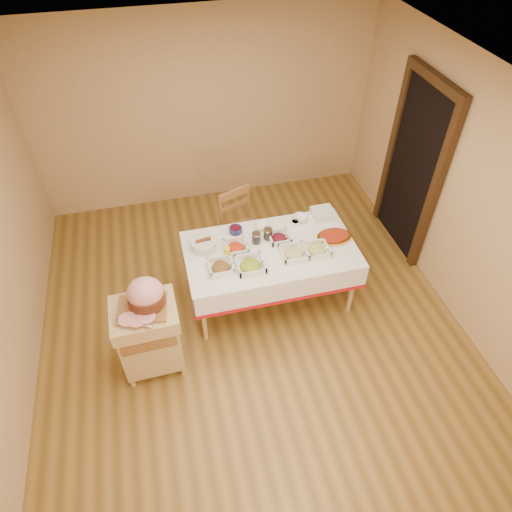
{
  "coord_description": "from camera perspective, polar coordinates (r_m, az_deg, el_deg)",
  "views": [
    {
      "loc": [
        -0.71,
        -3.12,
        4.04
      ],
      "look_at": [
        0.12,
        0.2,
        0.79
      ],
      "focal_mm": 32.0,
      "sensor_mm": 36.0,
      "label": 1
    }
  ],
  "objects": [
    {
      "name": "room_shell",
      "position": [
        4.22,
        -0.88,
        2.97
      ],
      "size": [
        5.0,
        5.0,
        5.0
      ],
      "color": "olive",
      "rests_on": "ground"
    },
    {
      "name": "doorway",
      "position": [
        5.77,
        19.1,
        10.51
      ],
      "size": [
        0.09,
        1.1,
        2.2
      ],
      "color": "black",
      "rests_on": "ground"
    },
    {
      "name": "dining_table",
      "position": [
        4.96,
        1.78,
        -0.46
      ],
      "size": [
        1.82,
        1.02,
        0.76
      ],
      "color": "tan",
      "rests_on": "ground"
    },
    {
      "name": "butcher_cart",
      "position": [
        4.55,
        -13.23,
        -9.51
      ],
      "size": [
        0.62,
        0.52,
        0.85
      ],
      "color": "tan",
      "rests_on": "ground"
    },
    {
      "name": "dining_chair",
      "position": [
        5.46,
        -1.74,
        3.34
      ],
      "size": [
        0.57,
        0.56,
        1.0
      ],
      "color": "brown",
      "rests_on": "ground"
    },
    {
      "name": "ham_on_board",
      "position": [
        4.2,
        -13.71,
        -4.87
      ],
      "size": [
        0.47,
        0.45,
        0.31
      ],
      "color": "brown",
      "rests_on": "butcher_cart"
    },
    {
      "name": "serving_dish_a",
      "position": [
        4.61,
        -4.42,
        -1.39
      ],
      "size": [
        0.25,
        0.25,
        0.11
      ],
      "color": "silver",
      "rests_on": "dining_table"
    },
    {
      "name": "serving_dish_b",
      "position": [
        4.61,
        -0.7,
        -1.15
      ],
      "size": [
        0.28,
        0.28,
        0.11
      ],
      "color": "silver",
      "rests_on": "dining_table"
    },
    {
      "name": "serving_dish_c",
      "position": [
        4.76,
        4.75,
        0.38
      ],
      "size": [
        0.27,
        0.27,
        0.11
      ],
      "color": "silver",
      "rests_on": "dining_table"
    },
    {
      "name": "serving_dish_d",
      "position": [
        4.84,
        7.63,
        0.82
      ],
      "size": [
        0.25,
        0.25,
        0.09
      ],
      "color": "silver",
      "rests_on": "dining_table"
    },
    {
      "name": "serving_dish_e",
      "position": [
        4.81,
        -2.56,
        1.05
      ],
      "size": [
        0.26,
        0.24,
        0.12
      ],
      "color": "silver",
      "rests_on": "dining_table"
    },
    {
      "name": "serving_dish_f",
      "position": [
        4.93,
        2.94,
        2.27
      ],
      "size": [
        0.23,
        0.22,
        0.11
      ],
      "color": "silver",
      "rests_on": "dining_table"
    },
    {
      "name": "small_bowl_left",
      "position": [
        4.92,
        -6.78,
        1.82
      ],
      "size": [
        0.12,
        0.12,
        0.05
      ],
      "color": "silver",
      "rests_on": "dining_table"
    },
    {
      "name": "small_bowl_mid",
      "position": [
        5.03,
        -2.57,
        3.31
      ],
      "size": [
        0.14,
        0.14,
        0.06
      ],
      "color": "navy",
      "rests_on": "dining_table"
    },
    {
      "name": "small_bowl_right",
      "position": [
        5.15,
        4.93,
        4.17
      ],
      "size": [
        0.1,
        0.1,
        0.05
      ],
      "color": "silver",
      "rests_on": "dining_table"
    },
    {
      "name": "bowl_white_imported",
      "position": [
        5.1,
        0.73,
        3.74
      ],
      "size": [
        0.2,
        0.2,
        0.04
      ],
      "primitive_type": "imported",
      "rotation": [
        0.0,
        0.0,
        -0.24
      ],
      "color": "silver",
      "rests_on": "dining_table"
    },
    {
      "name": "bowl_small_imported",
      "position": [
        5.22,
        5.5,
        4.74
      ],
      "size": [
        0.18,
        0.18,
        0.05
      ],
      "primitive_type": "imported",
      "rotation": [
        0.0,
        0.0,
        -0.05
      ],
      "color": "silver",
      "rests_on": "dining_table"
    },
    {
      "name": "preserve_jar_left",
      "position": [
        4.88,
        0.03,
        2.22
      ],
      "size": [
        0.1,
        0.1,
        0.13
      ],
      "color": "silver",
      "rests_on": "dining_table"
    },
    {
      "name": "preserve_jar_right",
      "position": [
        4.94,
        1.49,
        2.73
      ],
      "size": [
        0.1,
        0.1,
        0.13
      ],
      "color": "silver",
      "rests_on": "dining_table"
    },
    {
      "name": "mustard_bottle",
      "position": [
        4.68,
        -3.63,
        0.42
      ],
      "size": [
        0.06,
        0.06,
        0.19
      ],
      "color": "yellow",
      "rests_on": "dining_table"
    },
    {
      "name": "bread_basket",
      "position": [
        4.85,
        -6.55,
        1.44
      ],
      "size": [
        0.27,
        0.27,
        0.12
      ],
      "color": "silver",
      "rests_on": "dining_table"
    },
    {
      "name": "plate_stack",
      "position": [
        5.31,
        8.37,
        5.31
      ],
      "size": [
        0.24,
        0.24,
        0.07
      ],
      "color": "silver",
      "rests_on": "dining_table"
    },
    {
      "name": "brass_platter",
      "position": [
        5.03,
        9.73,
        2.4
      ],
      "size": [
        0.38,
        0.27,
        0.05
      ],
      "color": "gold",
      "rests_on": "dining_table"
    }
  ]
}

